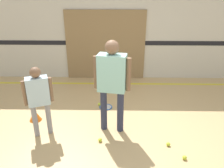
# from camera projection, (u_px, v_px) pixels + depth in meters

# --- Properties ---
(ground_plane) EXTENTS (16.00, 16.00, 0.00)m
(ground_plane) POSITION_uv_depth(u_px,v_px,m) (124.00, 133.00, 3.92)
(ground_plane) COLOR tan
(wall_back) EXTENTS (16.00, 0.07, 3.20)m
(wall_back) POSITION_uv_depth(u_px,v_px,m) (122.00, 22.00, 5.85)
(wall_back) COLOR silver
(wall_back) RESTS_ON ground_plane
(wall_panel) EXTENTS (2.19, 0.05, 1.91)m
(wall_panel) POSITION_uv_depth(u_px,v_px,m) (105.00, 46.00, 6.06)
(wall_panel) COLOR #93754C
(wall_panel) RESTS_ON ground_plane
(floor_stripe) EXTENTS (14.40, 0.10, 0.01)m
(floor_stripe) POSITION_uv_depth(u_px,v_px,m) (122.00, 84.00, 6.01)
(floor_stripe) COLOR yellow
(floor_stripe) RESTS_ON ground_plane
(person_instructor) EXTENTS (0.62, 0.34, 1.66)m
(person_instructor) POSITION_uv_depth(u_px,v_px,m) (112.00, 78.00, 3.64)
(person_instructor) COLOR #2D334C
(person_instructor) RESTS_ON ground_plane
(person_student_left) EXTENTS (0.45, 0.31, 1.26)m
(person_student_left) POSITION_uv_depth(u_px,v_px,m) (38.00, 95.00, 3.61)
(person_student_left) COLOR gray
(person_student_left) RESTS_ON ground_plane
(racket_spare_on_floor) EXTENTS (0.30, 0.49, 0.03)m
(racket_spare_on_floor) POSITION_uv_depth(u_px,v_px,m) (106.00, 107.00, 4.77)
(racket_spare_on_floor) COLOR blue
(racket_spare_on_floor) RESTS_ON ground_plane
(tennis_ball_near_instructor) EXTENTS (0.07, 0.07, 0.07)m
(tennis_ball_near_instructor) POSITION_uv_depth(u_px,v_px,m) (100.00, 140.00, 3.70)
(tennis_ball_near_instructor) COLOR #CCE038
(tennis_ball_near_instructor) RESTS_ON ground_plane
(tennis_ball_by_spare_racket) EXTENTS (0.07, 0.07, 0.07)m
(tennis_ball_by_spare_racket) POSITION_uv_depth(u_px,v_px,m) (99.00, 104.00, 4.86)
(tennis_ball_by_spare_racket) COLOR #CCE038
(tennis_ball_by_spare_racket) RESTS_ON ground_plane
(tennis_ball_stray_left) EXTENTS (0.07, 0.07, 0.07)m
(tennis_ball_stray_left) POSITION_uv_depth(u_px,v_px,m) (168.00, 144.00, 3.59)
(tennis_ball_stray_left) COLOR #CCE038
(tennis_ball_stray_left) RESTS_ON ground_plane
(tennis_ball_stray_right) EXTENTS (0.07, 0.07, 0.07)m
(tennis_ball_stray_right) POSITION_uv_depth(u_px,v_px,m) (185.00, 158.00, 3.30)
(tennis_ball_stray_right) COLOR #CCE038
(tennis_ball_stray_right) RESTS_ON ground_plane
(training_cone) EXTENTS (0.24, 0.24, 0.22)m
(training_cone) POSITION_uv_depth(u_px,v_px,m) (35.00, 115.00, 4.28)
(training_cone) COLOR orange
(training_cone) RESTS_ON ground_plane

